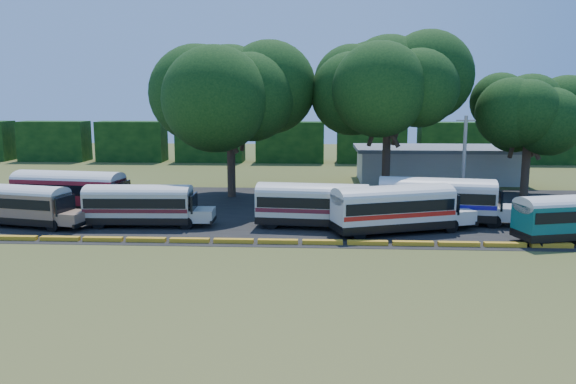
{
  "coord_description": "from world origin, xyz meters",
  "views": [
    {
      "loc": [
        4.13,
        -35.5,
        9.84
      ],
      "look_at": [
        1.91,
        6.0,
        2.68
      ],
      "focal_mm": 35.0,
      "sensor_mm": 36.0,
      "label": 1
    }
  ],
  "objects_px": {
    "tree_west": "(230,94)",
    "bus_white_red": "(396,206)",
    "bus_beige": "(21,203)",
    "bus_cream_west": "(141,203)",
    "bus_red": "(72,190)"
  },
  "relations": [
    {
      "from": "bus_cream_west",
      "to": "tree_west",
      "type": "xyz_separation_m",
      "value": [
        4.88,
        13.0,
        8.15
      ]
    },
    {
      "from": "bus_cream_west",
      "to": "bus_white_red",
      "type": "height_order",
      "value": "bus_white_red"
    },
    {
      "from": "bus_cream_west",
      "to": "tree_west",
      "type": "relative_size",
      "value": 0.67
    },
    {
      "from": "bus_cream_west",
      "to": "bus_red",
      "type": "bearing_deg",
      "value": 148.62
    },
    {
      "from": "bus_beige",
      "to": "bus_red",
      "type": "relative_size",
      "value": 0.87
    },
    {
      "from": "bus_beige",
      "to": "bus_white_red",
      "type": "distance_m",
      "value": 28.18
    },
    {
      "from": "bus_beige",
      "to": "bus_white_red",
      "type": "bearing_deg",
      "value": 10.63
    },
    {
      "from": "bus_red",
      "to": "bus_cream_west",
      "type": "xyz_separation_m",
      "value": [
        7.15,
        -4.01,
        -0.29
      ]
    },
    {
      "from": "bus_red",
      "to": "bus_white_red",
      "type": "bearing_deg",
      "value": -3.74
    },
    {
      "from": "bus_beige",
      "to": "tree_west",
      "type": "height_order",
      "value": "tree_west"
    },
    {
      "from": "bus_white_red",
      "to": "bus_beige",
      "type": "bearing_deg",
      "value": 159.42
    },
    {
      "from": "bus_red",
      "to": "bus_cream_west",
      "type": "relative_size",
      "value": 1.16
    },
    {
      "from": "bus_beige",
      "to": "bus_cream_west",
      "type": "distance_m",
      "value": 9.21
    },
    {
      "from": "tree_west",
      "to": "bus_white_red",
      "type": "bearing_deg",
      "value": -45.11
    },
    {
      "from": "bus_red",
      "to": "tree_west",
      "type": "distance_m",
      "value": 16.95
    }
  ]
}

